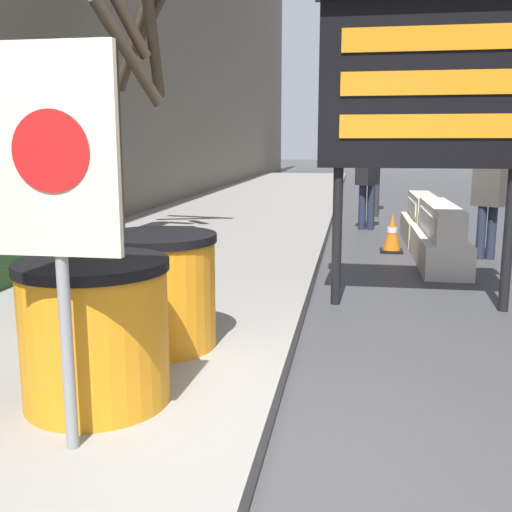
{
  "coord_description": "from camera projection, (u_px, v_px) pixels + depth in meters",
  "views": [
    {
      "loc": [
        0.43,
        -2.77,
        1.65
      ],
      "look_at": [
        -0.81,
        4.81,
        0.2
      ],
      "focal_mm": 42.0,
      "sensor_mm": 36.0,
      "label": 1
    }
  ],
  "objects": [
    {
      "name": "bare_tree",
      "position": [
        121.0,
        98.0,
        9.07
      ],
      "size": [
        1.46,
        2.2,
        4.17
      ],
      "color": "#4C3D2D",
      "rests_on": "sidewalk_left"
    },
    {
      "name": "jersey_barrier_cream",
      "position": [
        422.0,
        221.0,
        10.23
      ],
      "size": [
        0.59,
        1.8,
        0.8
      ],
      "color": "beige",
      "rests_on": "ground_plane"
    },
    {
      "name": "traffic_light_near_curb",
      "position": [
        381.0,
        93.0,
        13.1
      ],
      "size": [
        0.28,
        0.44,
        3.75
      ],
      "color": "#2D2D30",
      "rests_on": "ground_plane"
    },
    {
      "name": "pedestrian_passerby",
      "position": [
        489.0,
        194.0,
        8.5
      ],
      "size": [
        0.48,
        0.46,
        1.59
      ],
      "rotation": [
        0.0,
        0.0,
        5.6
      ],
      "color": "#23283D",
      "rests_on": "ground_plane"
    },
    {
      "name": "barrel_drum_middle",
      "position": [
        159.0,
        290.0,
        4.38
      ],
      "size": [
        0.86,
        0.86,
        0.84
      ],
      "color": "orange",
      "rests_on": "sidewalk_left"
    },
    {
      "name": "traffic_cone_near",
      "position": [
        392.0,
        233.0,
        9.16
      ],
      "size": [
        0.34,
        0.34,
        0.6
      ],
      "color": "black",
      "rests_on": "ground_plane"
    },
    {
      "name": "pedestrian_worker",
      "position": [
        368.0,
        175.0,
        11.46
      ],
      "size": [
        0.48,
        0.55,
        1.8
      ],
      "rotation": [
        0.0,
        0.0,
        4.19
      ],
      "color": "#23283D",
      "rests_on": "ground_plane"
    },
    {
      "name": "barrel_drum_foreground",
      "position": [
        95.0,
        331.0,
        3.42
      ],
      "size": [
        0.86,
        0.86,
        0.84
      ],
      "color": "orange",
      "rests_on": "sidewalk_left"
    },
    {
      "name": "traffic_cone_mid",
      "position": [
        437.0,
        234.0,
        9.1
      ],
      "size": [
        0.33,
        0.33,
        0.6
      ],
      "color": "black",
      "rests_on": "ground_plane"
    },
    {
      "name": "ground_plane",
      "position": [
        260.0,
        470.0,
        3.06
      ],
      "size": [
        120.0,
        120.0,
        0.0
      ],
      "primitive_type": "plane",
      "color": "#3F3F42"
    },
    {
      "name": "warning_sign",
      "position": [
        55.0,
        180.0,
        2.7
      ],
      "size": [
        0.62,
        0.08,
        1.92
      ],
      "color": "gray",
      "rests_on": "sidewalk_left"
    },
    {
      "name": "jersey_barrier_white",
      "position": [
        439.0,
        239.0,
        8.15
      ],
      "size": [
        0.59,
        2.11,
        0.84
      ],
      "color": "silver",
      "rests_on": "ground_plane"
    },
    {
      "name": "message_board",
      "position": [
        429.0,
        82.0,
        5.7
      ],
      "size": [
        2.2,
        0.36,
        3.1
      ],
      "color": "black",
      "rests_on": "ground_plane"
    }
  ]
}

